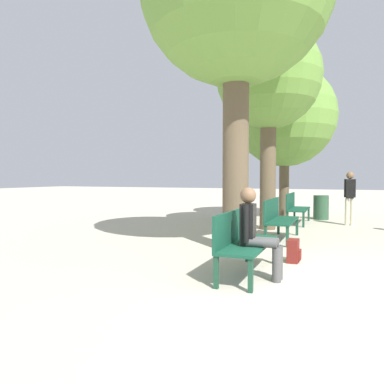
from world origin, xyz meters
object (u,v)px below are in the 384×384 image
object	(u,v)px
trash_bin	(321,207)
bench_row_1	(278,216)
person_seated	(256,230)
pedestrian_mid	(350,195)
bench_row_0	(242,238)
backpack	(293,251)
tree_row_1	(269,79)
bench_row_2	(295,206)
tree_row_2	(285,117)

from	to	relation	value
trash_bin	bench_row_1	bearing A→B (deg)	-98.32
person_seated	pedestrian_mid	world-z (taller)	pedestrian_mid
bench_row_0	bench_row_1	world-z (taller)	same
backpack	person_seated	bearing A→B (deg)	-106.52
pedestrian_mid	tree_row_1	bearing A→B (deg)	-141.15
pedestrian_mid	trash_bin	world-z (taller)	pedestrian_mid
bench_row_2	trash_bin	bearing A→B (deg)	64.36
pedestrian_mid	trash_bin	size ratio (longest dim) A/B	1.96
bench_row_1	person_seated	xyz separation A→B (m)	(0.25, -3.45, 0.16)
tree_row_2	person_seated	world-z (taller)	tree_row_2
bench_row_0	pedestrian_mid	xyz separation A→B (m)	(1.57, 6.66, 0.38)
tree_row_2	bench_row_2	bearing A→B (deg)	-68.91
bench_row_1	backpack	distance (m)	2.32
tree_row_2	backpack	world-z (taller)	tree_row_2
bench_row_1	trash_bin	world-z (taller)	bench_row_1
tree_row_1	pedestrian_mid	world-z (taller)	tree_row_1
tree_row_2	pedestrian_mid	distance (m)	3.63
bench_row_1	trash_bin	distance (m)	4.76
bench_row_2	backpack	world-z (taller)	bench_row_2
bench_row_1	pedestrian_mid	size ratio (longest dim) A/B	1.11
trash_bin	bench_row_2	bearing A→B (deg)	-115.64
tree_row_1	backpack	world-z (taller)	tree_row_1
tree_row_1	backpack	bearing A→B (deg)	-73.12
tree_row_1	tree_row_2	xyz separation A→B (m)	(0.00, 3.03, -0.57)
bench_row_1	tree_row_2	xyz separation A→B (m)	(-0.55, 4.71, 3.02)
trash_bin	bench_row_0	bearing A→B (deg)	-94.93
tree_row_1	tree_row_2	size ratio (longest dim) A/B	1.05
tree_row_1	person_seated	bearing A→B (deg)	-81.05
bench_row_2	backpack	size ratio (longest dim) A/B	4.56
tree_row_1	person_seated	xyz separation A→B (m)	(0.81, -5.13, -3.44)
person_seated	backpack	xyz separation A→B (m)	(0.37, 1.25, -0.50)
bench_row_2	tree_row_2	xyz separation A→B (m)	(-0.55, 1.44, 3.02)
bench_row_0	tree_row_1	xyz separation A→B (m)	(-0.55, 4.96, 3.59)
bench_row_1	tree_row_1	xyz separation A→B (m)	(-0.55, 1.68, 3.59)
bench_row_0	tree_row_2	xyz separation A→B (m)	(-0.55, 7.99, 3.02)
bench_row_2	trash_bin	size ratio (longest dim) A/B	2.18
pedestrian_mid	bench_row_0	bearing A→B (deg)	-103.24
tree_row_2	trash_bin	bearing A→B (deg)	-0.15
bench_row_1	tree_row_2	size ratio (longest dim) A/B	0.34
bench_row_1	bench_row_2	world-z (taller)	same
trash_bin	tree_row_2	bearing A→B (deg)	179.85
tree_row_1	bench_row_2	bearing A→B (deg)	70.83
bench_row_0	trash_bin	bearing A→B (deg)	85.07
pedestrian_mid	trash_bin	bearing A→B (deg)	123.67
bench_row_1	backpack	xyz separation A→B (m)	(0.62, -2.20, -0.35)
tree_row_2	trash_bin	size ratio (longest dim) A/B	6.50
pedestrian_mid	backpack	bearing A→B (deg)	-99.58
bench_row_1	bench_row_2	xyz separation A→B (m)	(0.00, 3.28, 0.00)
bench_row_1	person_seated	world-z (taller)	person_seated
bench_row_0	person_seated	distance (m)	0.35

